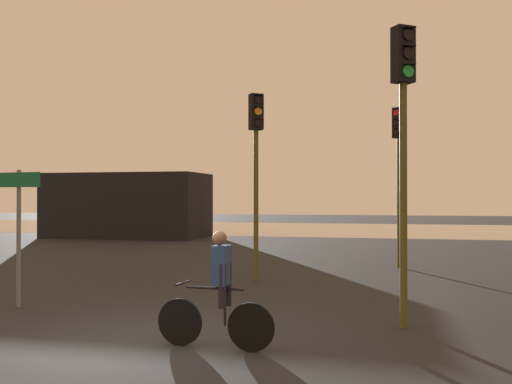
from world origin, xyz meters
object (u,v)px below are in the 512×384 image
(traffic_light_center, at_px, (256,151))
(cyclist, at_px, (219,289))
(traffic_light_far_right, at_px, (399,157))
(direction_sign_post, at_px, (18,217))
(distant_building, at_px, (128,205))
(traffic_light_near_right, at_px, (403,120))

(traffic_light_center, relative_size, cyclist, 2.73)
(traffic_light_center, relative_size, traffic_light_far_right, 0.99)
(traffic_light_far_right, relative_size, direction_sign_post, 1.82)
(cyclist, bearing_deg, distant_building, 33.67)
(traffic_light_far_right, bearing_deg, traffic_light_near_right, 122.54)
(distant_building, relative_size, traffic_light_near_right, 1.67)
(distant_building, distance_m, cyclist, 22.85)
(direction_sign_post, bearing_deg, cyclist, 164.92)
(traffic_light_center, bearing_deg, direction_sign_post, 13.56)
(traffic_light_near_right, height_order, cyclist, traffic_light_near_right)
(cyclist, bearing_deg, direction_sign_post, 71.35)
(traffic_light_center, xyz_separation_m, cyclist, (0.95, -6.37, -2.41))
(direction_sign_post, bearing_deg, distant_building, -61.92)
(traffic_light_far_right, distance_m, traffic_light_near_right, 7.93)
(distant_building, xyz_separation_m, traffic_light_far_right, (13.57, -10.19, 1.62))
(distant_building, xyz_separation_m, cyclist, (10.99, -20.02, -0.84))
(traffic_light_far_right, xyz_separation_m, cyclist, (-2.58, -9.82, -2.45))
(distant_building, height_order, traffic_light_far_right, traffic_light_far_right)
(distant_building, height_order, cyclist, distant_building)
(traffic_light_center, height_order, cyclist, traffic_light_center)
(distant_building, xyz_separation_m, traffic_light_near_right, (13.49, -18.13, 1.66))
(distant_building, distance_m, traffic_light_near_right, 22.66)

